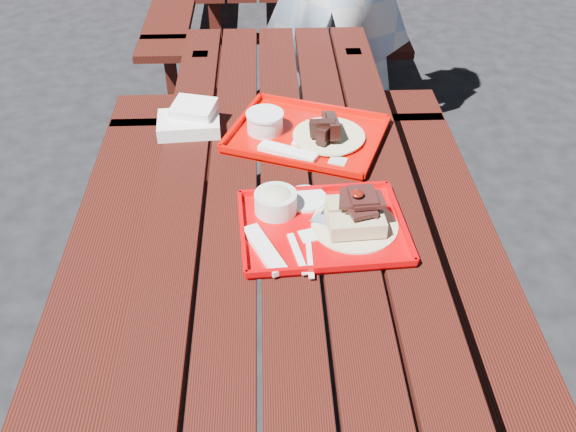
% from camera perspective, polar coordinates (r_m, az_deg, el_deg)
% --- Properties ---
extents(ground, '(60.00, 60.00, 0.00)m').
position_cam_1_polar(ground, '(2.29, -0.15, -13.77)').
color(ground, black).
rests_on(ground, ground).
extents(picnic_table_near, '(1.41, 2.40, 0.75)m').
position_cam_1_polar(picnic_table_near, '(1.88, -0.18, -3.32)').
color(picnic_table_near, '#39100B').
rests_on(picnic_table_near, ground).
extents(near_tray, '(0.44, 0.36, 0.13)m').
position_cam_1_polar(near_tray, '(1.66, 2.97, -0.08)').
color(near_tray, '#C80004').
rests_on(near_tray, picnic_table_near).
extents(far_tray, '(0.55, 0.50, 0.08)m').
position_cam_1_polar(far_tray, '(2.01, 1.43, 7.43)').
color(far_tray, '#CF0600').
rests_on(far_tray, picnic_table_near).
extents(white_cloth, '(0.20, 0.17, 0.08)m').
position_cam_1_polar(white_cloth, '(2.08, -8.68, 8.46)').
color(white_cloth, white).
rests_on(white_cloth, picnic_table_near).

